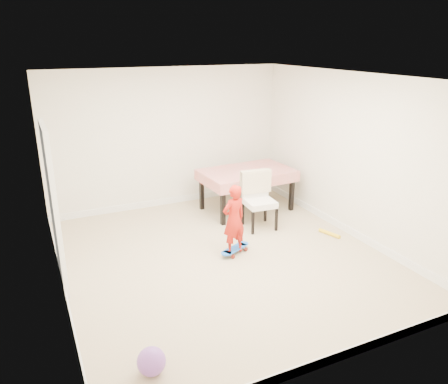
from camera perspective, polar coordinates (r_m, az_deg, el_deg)
name	(u,v)px	position (r m, az deg, el deg)	size (l,w,h in m)	color
ground	(224,257)	(6.54, -0.05, -8.53)	(5.00, 5.00, 0.00)	tan
ceiling	(224,78)	(5.80, -0.06, 14.62)	(4.50, 5.00, 0.04)	white
wall_back	(168,139)	(8.29, -7.37, 6.92)	(4.50, 0.04, 2.60)	silver
wall_front	(340,246)	(4.08, 14.91, -6.83)	(4.50, 0.04, 2.60)	silver
wall_left	(53,197)	(5.53, -21.49, -0.57)	(0.04, 5.00, 2.60)	silver
wall_right	(351,156)	(7.24, 16.21, 4.50)	(0.04, 5.00, 2.60)	silver
door	(54,210)	(5.91, -21.33, -2.17)	(0.10, 0.94, 2.11)	white
baseboard_back	(170,201)	(8.64, -7.04, -1.12)	(4.50, 0.02, 0.12)	white
baseboard_front	(330,359)	(4.74, 13.63, -20.47)	(4.50, 0.02, 0.12)	white
baseboard_left	(64,288)	(6.04, -20.13, -11.72)	(0.02, 5.00, 0.12)	white
baseboard_right	(344,228)	(7.64, 15.41, -4.51)	(0.02, 5.00, 0.12)	white
dining_table	(247,190)	(8.18, 2.96, 0.25)	(1.65, 1.04, 0.78)	red
dining_chair	(260,201)	(7.37, 4.70, -1.17)	(0.53, 0.61, 0.97)	beige
skateboard	(235,250)	(6.65, 1.44, -7.64)	(0.57, 0.21, 0.09)	blue
child	(234,222)	(6.41, 1.29, -3.90)	(0.39, 0.25, 1.06)	red
balloon	(151,361)	(4.53, -9.47, -20.99)	(0.28, 0.28, 0.28)	purple
foam_toy	(329,233)	(7.44, 13.61, -5.28)	(0.06, 0.06, 0.40)	yellow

